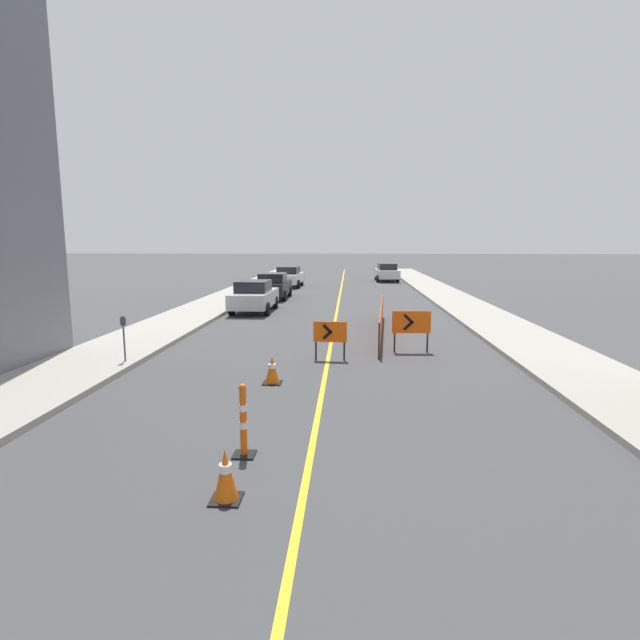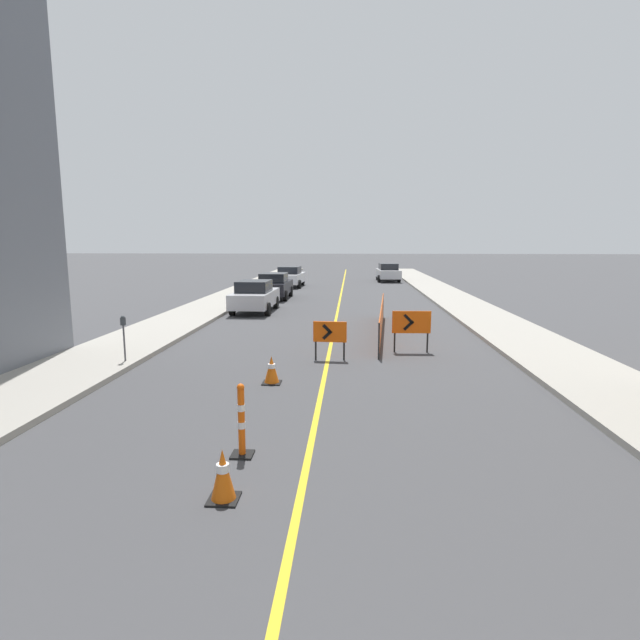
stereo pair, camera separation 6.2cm
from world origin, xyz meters
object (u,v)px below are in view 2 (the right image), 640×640
traffic_cone_third (223,475)px  parking_meter_near_curb (123,329)px  parked_car_curb_far (290,277)px  parked_car_opposite_side (388,272)px  parked_car_curb_near (255,296)px  arrow_barricade_secondary (411,324)px  traffic_cone_fourth (272,370)px  delineator_post_rear (242,425)px  arrow_barricade_primary (330,333)px  parked_car_curb_mid (274,286)px

traffic_cone_third → parking_meter_near_curb: parking_meter_near_curb is taller
parked_car_curb_far → parking_meter_near_curb: parked_car_curb_far is taller
traffic_cone_third → parked_car_opposite_side: 38.45m
parked_car_curb_near → parking_meter_near_curb: size_ratio=3.31×
arrow_barricade_secondary → parked_car_curb_far: (-6.68, 22.69, -0.14)m
traffic_cone_fourth → delineator_post_rear: delineator_post_rear is taller
arrow_barricade_primary → arrow_barricade_secondary: bearing=29.2°
arrow_barricade_primary → parked_car_opposite_side: size_ratio=0.27×
parked_car_opposite_side → parked_car_curb_far: bearing=-146.7°
delineator_post_rear → parked_car_curb_near: 17.17m
traffic_cone_fourth → parked_car_opposite_side: bearing=80.9°
delineator_post_rear → parked_car_curb_mid: size_ratio=0.29×
traffic_cone_third → parked_car_curb_mid: bearing=97.1°
traffic_cone_third → parked_car_curb_mid: (-3.03, 24.21, 0.43)m
delineator_post_rear → parked_car_opposite_side: bearing=82.2°
traffic_cone_fourth → parked_car_opposite_side: parked_car_opposite_side is taller
arrow_barricade_primary → parking_meter_near_curb: (-5.81, -1.08, 0.26)m
delineator_post_rear → parking_meter_near_curb: size_ratio=0.95×
parked_car_curb_mid → traffic_cone_third: bearing=-82.2°
traffic_cone_third → arrow_barricade_secondary: arrow_barricade_secondary is taller
traffic_cone_fourth → parked_car_curb_mid: bearing=98.6°
arrow_barricade_primary → parked_car_curb_near: parked_car_curb_near is taller
parked_car_curb_mid → parking_meter_near_curb: 17.08m
arrow_barricade_secondary → parked_car_opposite_side: size_ratio=0.30×
delineator_post_rear → parked_car_curb_near: size_ratio=0.29×
parked_car_curb_far → arrow_barricade_primary: bearing=-76.9°
traffic_cone_fourth → delineator_post_rear: bearing=-87.5°
traffic_cone_fourth → parked_car_curb_mid: 18.71m
parking_meter_near_curb → arrow_barricade_primary: bearing=10.5°
traffic_cone_fourth → parked_car_curb_mid: size_ratio=0.16×
arrow_barricade_primary → arrow_barricade_secondary: 2.83m
delineator_post_rear → parked_car_curb_near: parked_car_curb_near is taller
traffic_cone_third → arrow_barricade_primary: (1.11, 8.30, 0.44)m
parked_car_curb_near → delineator_post_rear: bearing=-78.6°
traffic_cone_fourth → arrow_barricade_secondary: 5.47m
traffic_cone_third → parked_car_curb_mid: size_ratio=0.17×
traffic_cone_third → parked_car_curb_far: parked_car_curb_far is taller
delineator_post_rear → parked_car_opposite_side: 37.03m
delineator_post_rear → parking_meter_near_curb: (-4.65, 5.77, 0.53)m
parked_car_curb_near → parked_car_curb_far: same height
delineator_post_rear → parked_car_curb_far: (-2.97, 30.76, 0.26)m
parked_car_opposite_side → traffic_cone_fourth: bearing=-102.4°
traffic_cone_third → arrow_barricade_secondary: bearing=68.9°
traffic_cone_fourth → arrow_barricade_secondary: bearing=44.2°
traffic_cone_third → parking_meter_near_curb: (-4.71, 7.21, 0.71)m
delineator_post_rear → parked_car_curb_mid: 22.96m
traffic_cone_fourth → parked_car_curb_near: size_ratio=0.16×
traffic_cone_fourth → parking_meter_near_curb: bearing=161.5°
traffic_cone_third → arrow_barricade_secondary: (3.66, 9.51, 0.57)m
parked_car_opposite_side → parked_car_curb_mid: bearing=-123.1°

